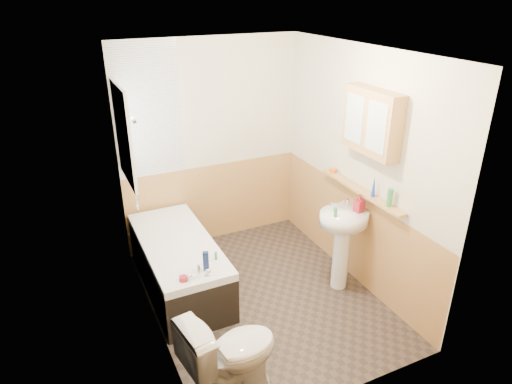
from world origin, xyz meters
TOP-DOWN VIEW (x-y plane):
  - floor at (0.00, 0.00)m, footprint 2.80×2.80m
  - ceiling at (0.00, 0.00)m, footprint 2.80×2.80m
  - wall_back at (0.00, 1.41)m, footprint 2.20×0.02m
  - wall_front at (0.00, -1.41)m, footprint 2.20×0.02m
  - wall_left at (-1.11, 0.00)m, footprint 0.02×2.80m
  - wall_right at (1.11, 0.00)m, footprint 0.02×2.80m
  - wainscot_right at (1.09, 0.00)m, footprint 0.01×2.80m
  - wainscot_front at (0.00, -1.39)m, footprint 2.20×0.01m
  - wainscot_back at (0.00, 1.39)m, footprint 2.20×0.01m
  - tile_cladding_left at (-1.09, 0.00)m, footprint 0.01×2.80m
  - tile_return_back at (-0.73, 1.39)m, footprint 0.75×0.01m
  - window at (-1.06, 0.95)m, footprint 0.03×0.79m
  - bathtub at (-0.73, 0.53)m, footprint 0.70×1.63m
  - shower_riser at (-1.04, 0.72)m, footprint 0.10×0.07m
  - toilet at (-0.76, -1.00)m, footprint 0.84×0.55m
  - sink at (0.84, -0.18)m, footprint 0.53×0.43m
  - pine_shelf at (1.04, -0.15)m, footprint 0.10×1.27m
  - medicine_cabinet at (1.01, -0.24)m, footprint 0.17×0.68m
  - foam_can at (1.04, -0.58)m, footprint 0.06×0.06m
  - green_bottle at (1.04, -0.34)m, footprint 0.05×0.05m
  - black_jar at (1.04, 0.36)m, footprint 0.09×0.09m
  - soap_bottle at (0.97, -0.24)m, footprint 0.11×0.20m
  - clear_bottle at (0.69, -0.22)m, footprint 0.05×0.05m
  - blue_gel at (-0.63, -0.10)m, footprint 0.06×0.05m
  - cream_jar at (-0.88, -0.17)m, footprint 0.09×0.09m
  - orange_bottle at (-0.49, 0.03)m, footprint 0.03×0.03m

SIDE VIEW (x-z plane):
  - floor at x=0.00m, z-range 0.00..0.00m
  - bathtub at x=-0.73m, z-range -0.06..0.66m
  - toilet at x=-0.76m, z-range 0.00..0.77m
  - wainscot_right at x=1.09m, z-range 0.00..1.00m
  - wainscot_front at x=0.00m, z-range 0.00..1.00m
  - wainscot_back at x=0.00m, z-range 0.00..1.00m
  - cream_jar at x=-0.88m, z-range 0.58..0.62m
  - orange_bottle at x=-0.49m, z-range 0.58..0.66m
  - sink at x=0.84m, z-range 0.14..1.15m
  - blue_gel at x=-0.63m, z-range 0.58..0.77m
  - soap_bottle at x=0.97m, z-range 0.90..0.99m
  - clear_bottle at x=0.69m, z-range 0.90..1.00m
  - pine_shelf at x=1.04m, z-range 1.07..1.10m
  - black_jar at x=1.04m, z-range 1.10..1.15m
  - foam_can at x=1.04m, z-range 1.10..1.28m
  - green_bottle at x=1.04m, z-range 1.10..1.32m
  - wall_back at x=0.00m, z-range 0.00..2.50m
  - wall_front at x=0.00m, z-range 0.00..2.50m
  - wall_left at x=-1.11m, z-range 0.00..2.50m
  - wall_right at x=1.11m, z-range 0.00..2.50m
  - tile_cladding_left at x=-1.09m, z-range 0.00..2.50m
  - shower_riser at x=-1.04m, z-range 1.02..2.13m
  - window at x=-1.06m, z-range 1.15..2.15m
  - tile_return_back at x=-0.73m, z-range 1.00..2.50m
  - medicine_cabinet at x=1.01m, z-range 1.53..2.14m
  - ceiling at x=0.00m, z-range 2.50..2.50m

